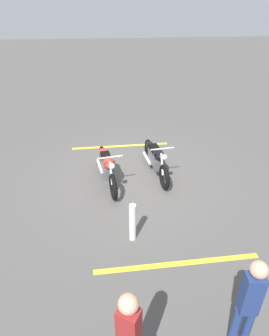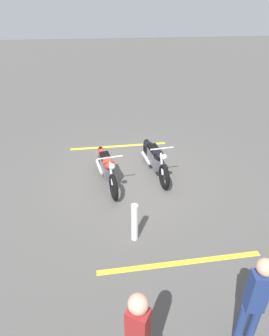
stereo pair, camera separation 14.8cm
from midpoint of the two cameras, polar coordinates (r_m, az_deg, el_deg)
ground_plane at (r=8.27m, az=0.09°, el=-1.74°), size 60.00×60.00×0.00m
motorcycle_bright_foreground at (r=7.91m, az=-4.82°, el=0.39°), size 2.22×0.70×1.04m
motorcycle_dark_foreground at (r=8.30m, az=4.55°, el=1.98°), size 2.23×0.65×1.04m
bystander_near_row at (r=4.50m, az=22.07°, el=-23.08°), size 0.22×0.29×1.71m
bollard_post at (r=6.07m, az=0.33°, el=-10.46°), size 0.14×0.14×0.88m
parking_stripe_near at (r=9.98m, az=-2.31°, el=4.26°), size 0.22×3.20×0.01m
parking_stripe_mid at (r=5.97m, az=9.11°, el=-17.76°), size 0.22×3.20×0.01m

